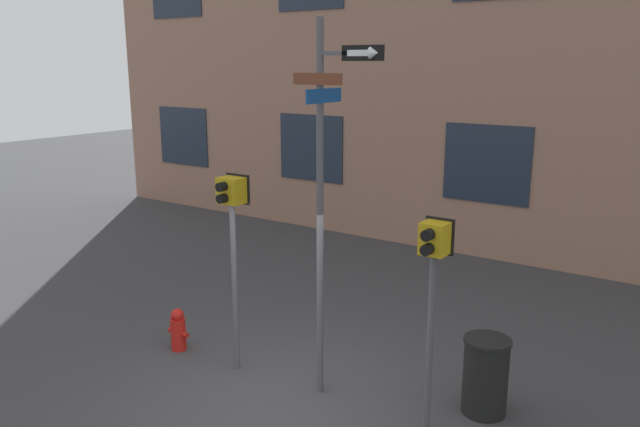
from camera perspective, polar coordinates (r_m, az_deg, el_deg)
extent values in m
plane|color=#38383A|center=(8.64, -4.27, -16.93)|extent=(60.00, 60.00, 0.00)
cube|color=#1E2838|center=(19.77, -12.38, 6.91)|extent=(1.99, 0.03, 1.76)
cube|color=#1E2838|center=(16.64, -0.84, 6.01)|extent=(1.99, 0.03, 1.76)
cube|color=#1E2838|center=(14.45, 14.98, 4.39)|extent=(1.99, 0.03, 1.76)
cylinder|color=#4C4C51|center=(7.99, 0.00, -0.34)|extent=(0.09, 0.09, 4.92)
cube|color=#4C4C51|center=(7.59, 1.95, 14.44)|extent=(0.60, 0.05, 0.05)
cube|color=brown|center=(7.70, -0.26, 12.20)|extent=(0.71, 0.02, 0.14)
cube|color=#14478C|center=(7.73, 0.37, 10.72)|extent=(0.02, 0.75, 0.17)
cube|color=black|center=(7.41, 3.92, 14.44)|extent=(0.56, 0.02, 0.18)
cube|color=white|center=(7.42, 3.59, 14.44)|extent=(0.32, 0.01, 0.07)
cone|color=white|center=(7.32, 4.98, 14.43)|extent=(0.10, 0.14, 0.14)
cylinder|color=#4C4C51|center=(9.06, -7.81, -6.78)|extent=(0.08, 0.08, 2.50)
cube|color=gold|center=(8.67, -8.11, 2.10)|extent=(0.35, 0.26, 0.36)
cube|color=black|center=(8.77, -7.50, 2.26)|extent=(0.41, 0.02, 0.42)
cylinder|color=black|center=(8.52, -8.99, 2.42)|extent=(0.13, 0.12, 0.13)
cylinder|color=black|center=(8.55, -8.95, 1.36)|extent=(0.13, 0.12, 0.13)
cylinder|color=silver|center=(8.56, -8.74, 2.48)|extent=(0.10, 0.01, 0.10)
cylinder|color=#4C4C51|center=(7.70, 10.00, -11.70)|extent=(0.08, 0.08, 2.25)
cube|color=gold|center=(7.24, 10.42, -2.26)|extent=(0.30, 0.26, 0.38)
cube|color=black|center=(7.36, 10.87, -2.01)|extent=(0.36, 0.02, 0.44)
cylinder|color=black|center=(7.05, 9.82, -1.95)|extent=(0.13, 0.12, 0.13)
cylinder|color=black|center=(7.10, 9.77, -3.27)|extent=(0.13, 0.12, 0.13)
cylinder|color=#EA4C14|center=(7.10, 10.01, -1.85)|extent=(0.11, 0.01, 0.11)
cylinder|color=red|center=(10.17, -12.82, -10.70)|extent=(0.23, 0.23, 0.52)
sphere|color=red|center=(10.05, -12.91, -9.02)|extent=(0.20, 0.20, 0.20)
cylinder|color=red|center=(10.27, -13.43, -10.34)|extent=(0.08, 0.08, 0.08)
cylinder|color=red|center=(10.06, -12.20, -10.80)|extent=(0.08, 0.08, 0.08)
cylinder|color=black|center=(8.47, 14.88, -14.27)|extent=(0.57, 0.57, 0.98)
cylinder|color=black|center=(8.25, 15.10, -11.15)|extent=(0.60, 0.60, 0.04)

